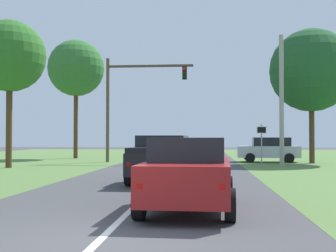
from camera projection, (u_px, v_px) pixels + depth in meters
ground_plane at (165, 177)px, 20.07m from camera, size 120.00×120.00×0.00m
lane_centre_stripe at (117, 223)px, 9.12m from camera, size 0.16×42.92×0.01m
red_suv_near at (189, 171)px, 10.89m from camera, size 2.31×4.74×1.78m
pickup_truck_lead at (163, 158)px, 17.49m from camera, size 2.57×5.16×1.86m
traffic_light at (129, 94)px, 31.82m from camera, size 6.32×0.40×7.53m
keep_moving_sign at (262, 139)px, 27.25m from camera, size 0.60×0.09×2.60m
oak_tree_right at (311, 70)px, 30.57m from camera, size 5.75×5.75×9.32m
crossing_suv_far at (269, 149)px, 31.91m from camera, size 4.41×2.28×1.78m
utility_pole_right at (282, 100)px, 27.59m from camera, size 0.28×0.28×8.23m
extra_tree_1 at (76, 68)px, 37.81m from camera, size 4.82×4.82×10.15m
extra_tree_2 at (10, 56)px, 26.08m from camera, size 4.24×4.24×8.73m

